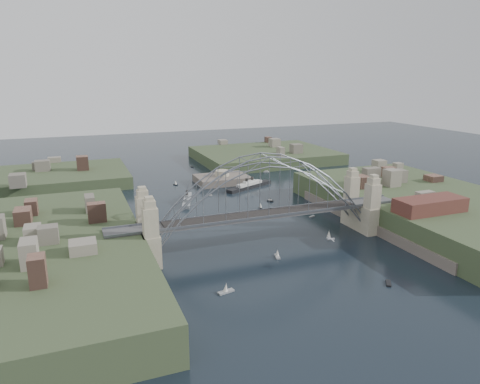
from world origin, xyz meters
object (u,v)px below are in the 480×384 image
naval_cruiser_near (187,200)px  naval_cruiser_far (124,179)px  ocean_liner (249,186)px  fort_island (222,183)px  bridge (264,200)px  wharf_shed (430,205)px

naval_cruiser_near → naval_cruiser_far: (-17.31, 42.86, -0.12)m
naval_cruiser_far → ocean_liner: bearing=-34.9°
fort_island → naval_cruiser_near: 31.70m
naval_cruiser_far → bridge: bearing=-73.3°
wharf_shed → naval_cruiser_near: bearing=131.4°
naval_cruiser_far → fort_island: bearing=-26.8°
naval_cruiser_near → ocean_liner: ocean_liner is taller
fort_island → naval_cruiser_near: bearing=-132.7°
bridge → ocean_liner: 61.62m
bridge → naval_cruiser_near: (-9.50, 46.74, -11.46)m
wharf_shed → bridge: bearing=162.3°
ocean_liner → wharf_shed: bearing=-71.0°
wharf_shed → naval_cruiser_far: (-70.81, 103.59, -9.25)m
bridge → wharf_shed: (44.00, -14.00, -2.32)m
fort_island → naval_cruiser_far: size_ratio=1.61×
naval_cruiser_far → wharf_shed: bearing=-55.6°
bridge → fort_island: bearing=80.3°
fort_island → ocean_liner: size_ratio=0.96×
fort_island → wharf_shed: bearing=-69.1°
wharf_shed → naval_cruiser_far: size_ratio=1.47×
naval_cruiser_near → ocean_liner: 30.85m
fort_island → bridge: bearing=-99.7°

